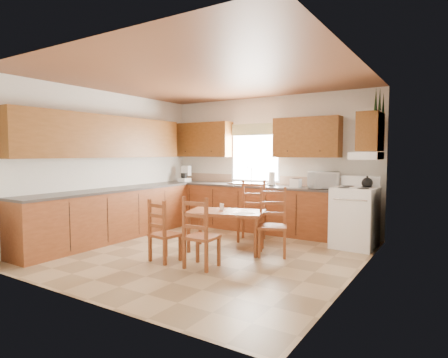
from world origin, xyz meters
The scene contains 35 objects.
floor centered at (0.00, 0.00, 0.00)m, with size 4.50×4.50×0.00m, color #987F5B.
ceiling centered at (0.00, 0.00, 2.70)m, with size 4.50×4.50×0.00m, color brown.
wall_left centered at (-2.25, 0.00, 1.35)m, with size 4.50×4.50×0.00m, color silver.
wall_right centered at (2.25, 0.00, 1.35)m, with size 4.50×4.50×0.00m, color silver.
wall_back centered at (0.00, 2.25, 1.35)m, with size 4.50×4.50×0.00m, color silver.
wall_front centered at (0.00, -2.25, 1.35)m, with size 4.50×4.50×0.00m, color silver.
lower_cab_back centered at (-0.38, 1.95, 0.44)m, with size 3.75×0.60×0.88m, color brown.
lower_cab_left centered at (-1.95, -0.15, 0.44)m, with size 0.60×3.60×0.88m, color brown.
counter_back centered at (-0.38, 1.95, 0.90)m, with size 3.75×0.63×0.04m, color #3F3936.
counter_left centered at (-1.95, -0.15, 0.90)m, with size 0.63×3.60×0.04m, color #3F3936.
backsplash centered at (-0.38, 2.24, 1.01)m, with size 3.75×0.01×0.18m, color tan.
upper_cab_back_left centered at (-1.55, 2.08, 1.85)m, with size 1.41×0.33×0.75m, color brown.
upper_cab_back_right centered at (0.86, 2.08, 1.85)m, with size 1.25×0.33×0.75m, color brown.
upper_cab_left centered at (-2.08, -0.15, 1.85)m, with size 0.33×3.60×0.75m, color brown.
upper_cab_stove centered at (2.08, 1.65, 1.90)m, with size 0.33×0.62×0.62m, color brown.
range_hood centered at (2.03, 1.65, 1.52)m, with size 0.44×0.62×0.12m, color white.
window_frame centered at (-0.30, 2.22, 1.55)m, with size 1.13×0.02×1.18m, color white.
window_pane centered at (-0.30, 2.21, 1.55)m, with size 1.05×0.01×1.10m, color white.
window_valance centered at (-0.30, 2.19, 2.05)m, with size 1.19×0.01×0.24m, color #5F7D41.
sink_basin centered at (-0.30, 1.95, 0.94)m, with size 0.75×0.45×0.04m, color silver.
pine_decal_a centered at (2.21, 1.33, 2.38)m, with size 0.22×0.22×0.36m, color #143315.
pine_decal_b centered at (2.21, 1.65, 2.42)m, with size 0.22×0.22×0.36m, color #143315.
pine_decal_c centered at (2.21, 1.97, 2.38)m, with size 0.22×0.22×0.36m, color #143315.
stove centered at (1.88, 1.61, 0.49)m, with size 0.66×0.68×0.98m, color white.
coffeemaker centered at (-1.93, 1.92, 1.10)m, with size 0.22×0.26×0.37m, color white.
paper_towel centered at (0.22, 1.93, 1.06)m, with size 0.12×0.12×0.27m, color white.
toaster centered at (0.74, 1.88, 1.00)m, with size 0.19×0.12×0.16m, color white.
microwave centered at (1.24, 1.95, 1.07)m, with size 0.51×0.37×0.31m, color white.
dining_table centered at (0.18, 0.31, 0.32)m, with size 1.19×0.68×0.64m, color brown.
chair_near_left centered at (0.38, -0.63, 0.49)m, with size 0.41×0.39×0.97m, color brown.
chair_near_right centered at (-0.25, -0.66, 0.45)m, with size 0.38×0.36×0.89m, color brown.
chair_far_left centered at (0.22, 1.10, 0.53)m, with size 0.45×0.43×1.07m, color brown.
chair_far_right centered at (0.94, 0.43, 0.51)m, with size 0.43×0.41×1.03m, color brown.
table_paper centered at (0.55, 0.24, 0.64)m, with size 0.23×0.30×0.00m, color white.
table_card centered at (0.09, 0.34, 0.69)m, with size 0.08×0.02×0.11m, color white.
Camera 1 is at (3.32, -4.71, 1.56)m, focal length 30.00 mm.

